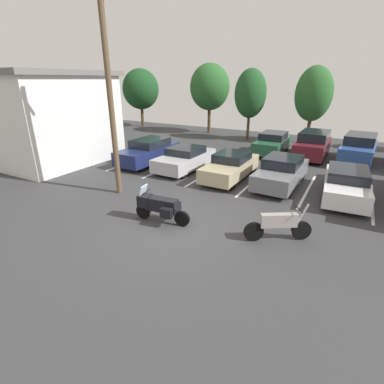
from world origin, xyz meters
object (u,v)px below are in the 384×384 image
(motorcycle_touring, at_px, (160,206))
(car_champagne, at_px, (231,166))
(motorcycle_second, at_px, (279,225))
(car_far_maroon, at_px, (313,145))
(car_navy, at_px, (149,151))
(car_far_green, at_px, (272,143))
(car_silver, at_px, (185,158))
(car_grey, at_px, (281,172))
(car_white, at_px, (346,184))
(utility_pole, at_px, (110,94))
(car_far_blue, at_px, (358,149))

(motorcycle_touring, relative_size, car_champagne, 0.49)
(motorcycle_second, xyz_separation_m, car_far_maroon, (-0.74, 12.28, 0.33))
(car_navy, xyz_separation_m, car_far_green, (6.28, 6.56, -0.01))
(car_silver, bearing_deg, car_far_maroon, 47.05)
(car_silver, distance_m, car_grey, 5.74)
(car_silver, bearing_deg, car_navy, 179.00)
(motorcycle_second, bearing_deg, car_champagne, 126.45)
(car_white, bearing_deg, car_far_maroon, 109.24)
(car_white, distance_m, utility_pole, 11.22)
(car_white, xyz_separation_m, car_far_blue, (0.31, 7.23, 0.20))
(car_far_green, bearing_deg, motorcycle_touring, -93.39)
(car_far_green, relative_size, car_far_maroon, 1.00)
(car_champagne, relative_size, car_far_maroon, 1.04)
(car_white, bearing_deg, motorcycle_touring, -134.43)
(car_navy, xyz_separation_m, car_far_blue, (11.81, 6.87, 0.14))
(car_silver, height_order, car_far_green, car_far_green)
(car_grey, xyz_separation_m, car_far_green, (-2.24, 6.58, 0.03))
(motorcycle_touring, relative_size, car_grey, 0.49)
(car_white, bearing_deg, utility_pole, -154.12)
(car_far_blue, bearing_deg, car_navy, -149.81)
(car_grey, bearing_deg, car_far_blue, 64.42)
(motorcycle_second, xyz_separation_m, car_grey, (-1.26, 5.59, 0.14))
(motorcycle_second, relative_size, car_grey, 0.44)
(car_champagne, relative_size, car_grey, 1.00)
(car_far_blue, xyz_separation_m, utility_pole, (-9.80, -11.84, 3.61))
(car_champagne, bearing_deg, motorcycle_second, -53.55)
(motorcycle_second, xyz_separation_m, utility_pole, (-7.77, 0.63, 3.94))
(car_grey, bearing_deg, motorcycle_touring, -114.97)
(car_silver, relative_size, car_far_maroon, 1.02)
(car_grey, bearing_deg, car_far_green, 108.80)
(car_navy, relative_size, car_grey, 1.04)
(car_navy, relative_size, car_white, 1.06)
(motorcycle_second, xyz_separation_m, car_white, (1.72, 5.24, 0.13))
(car_champagne, relative_size, car_far_green, 1.04)
(car_silver, distance_m, utility_pole, 6.30)
(car_grey, relative_size, car_far_maroon, 1.04)
(car_navy, distance_m, car_far_green, 9.08)
(utility_pole, bearing_deg, car_far_maroon, 58.88)
(car_navy, distance_m, utility_pole, 6.54)
(car_champagne, height_order, car_far_blue, car_far_blue)
(car_far_green, height_order, car_far_maroon, car_far_maroon)
(motorcycle_second, height_order, utility_pole, utility_pole)
(motorcycle_touring, height_order, car_far_blue, car_far_blue)
(car_champagne, xyz_separation_m, car_far_green, (0.47, 6.79, 0.07))
(car_white, bearing_deg, car_champagne, 178.66)
(car_far_maroon, xyz_separation_m, utility_pole, (-7.03, -11.65, 3.61))
(car_far_maroon, bearing_deg, car_silver, -132.95)
(motorcycle_touring, bearing_deg, car_grey, 65.03)
(motorcycle_second, relative_size, car_far_maroon, 0.45)
(car_champagne, relative_size, car_white, 1.02)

